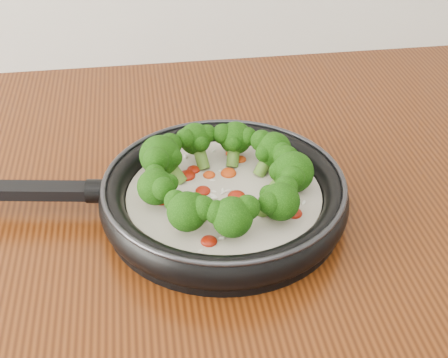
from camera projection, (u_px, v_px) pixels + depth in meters
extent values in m
cylinder|color=black|center=(224.00, 210.00, 0.73)|extent=(0.32, 0.32, 0.01)
torus|color=black|center=(224.00, 195.00, 0.72)|extent=(0.33, 0.33, 0.03)
torus|color=#2D2D33|center=(224.00, 182.00, 0.71)|extent=(0.32, 0.32, 0.01)
cube|color=black|center=(34.00, 191.00, 0.72)|extent=(0.17, 0.05, 0.01)
cylinder|color=black|center=(98.00, 191.00, 0.72)|extent=(0.03, 0.03, 0.03)
cylinder|color=beige|center=(224.00, 200.00, 0.73)|extent=(0.26, 0.26, 0.02)
ellipsoid|color=maroon|center=(187.00, 176.00, 0.75)|extent=(0.03, 0.03, 0.01)
ellipsoid|color=maroon|center=(239.00, 200.00, 0.71)|extent=(0.02, 0.02, 0.01)
ellipsoid|color=#D93F0D|center=(241.00, 159.00, 0.78)|extent=(0.02, 0.02, 0.01)
ellipsoid|color=maroon|center=(237.00, 196.00, 0.71)|extent=(0.03, 0.03, 0.01)
ellipsoid|color=maroon|center=(268.00, 204.00, 0.70)|extent=(0.02, 0.02, 0.01)
ellipsoid|color=#D93F0D|center=(209.00, 175.00, 0.75)|extent=(0.02, 0.02, 0.01)
ellipsoid|color=maroon|center=(196.00, 198.00, 0.71)|extent=(0.02, 0.02, 0.01)
ellipsoid|color=maroon|center=(203.00, 191.00, 0.72)|extent=(0.03, 0.03, 0.01)
ellipsoid|color=#D93F0D|center=(189.00, 199.00, 0.71)|extent=(0.02, 0.02, 0.01)
ellipsoid|color=maroon|center=(277.00, 205.00, 0.70)|extent=(0.03, 0.03, 0.01)
ellipsoid|color=maroon|center=(161.00, 200.00, 0.71)|extent=(0.03, 0.03, 0.01)
ellipsoid|color=#D93F0D|center=(231.00, 153.00, 0.79)|extent=(0.02, 0.02, 0.01)
ellipsoid|color=maroon|center=(193.00, 170.00, 0.76)|extent=(0.02, 0.02, 0.01)
ellipsoid|color=maroon|center=(209.00, 241.00, 0.65)|extent=(0.02, 0.02, 0.01)
ellipsoid|color=#D93F0D|center=(228.00, 173.00, 0.75)|extent=(0.02, 0.02, 0.01)
ellipsoid|color=maroon|center=(294.00, 213.00, 0.69)|extent=(0.02, 0.02, 0.01)
ellipsoid|color=white|center=(221.00, 171.00, 0.76)|extent=(0.01, 0.01, 0.00)
ellipsoid|color=white|center=(239.00, 198.00, 0.71)|extent=(0.01, 0.01, 0.00)
ellipsoid|color=white|center=(185.00, 156.00, 0.78)|extent=(0.01, 0.01, 0.00)
ellipsoid|color=white|center=(141.00, 193.00, 0.72)|extent=(0.01, 0.01, 0.00)
ellipsoid|color=white|center=(276.00, 196.00, 0.71)|extent=(0.01, 0.01, 0.00)
ellipsoid|color=white|center=(213.00, 218.00, 0.68)|extent=(0.01, 0.01, 0.00)
ellipsoid|color=white|center=(304.00, 203.00, 0.70)|extent=(0.01, 0.01, 0.00)
ellipsoid|color=white|center=(201.00, 251.00, 0.64)|extent=(0.01, 0.01, 0.00)
ellipsoid|color=white|center=(177.00, 196.00, 0.72)|extent=(0.01, 0.01, 0.00)
ellipsoid|color=white|center=(292.00, 195.00, 0.72)|extent=(0.01, 0.01, 0.00)
ellipsoid|color=white|center=(213.00, 195.00, 0.72)|extent=(0.01, 0.01, 0.00)
ellipsoid|color=white|center=(223.00, 193.00, 0.72)|extent=(0.01, 0.01, 0.00)
ellipsoid|color=white|center=(214.00, 151.00, 0.79)|extent=(0.01, 0.01, 0.00)
ellipsoid|color=white|center=(222.00, 190.00, 0.72)|extent=(0.01, 0.01, 0.00)
ellipsoid|color=white|center=(229.00, 173.00, 0.75)|extent=(0.01, 0.01, 0.00)
ellipsoid|color=white|center=(277.00, 217.00, 0.69)|extent=(0.01, 0.01, 0.00)
ellipsoid|color=white|center=(215.00, 198.00, 0.71)|extent=(0.01, 0.00, 0.00)
ellipsoid|color=white|center=(230.00, 202.00, 0.71)|extent=(0.01, 0.01, 0.00)
ellipsoid|color=white|center=(238.00, 193.00, 0.72)|extent=(0.01, 0.01, 0.00)
ellipsoid|color=white|center=(228.00, 191.00, 0.72)|extent=(0.01, 0.01, 0.00)
ellipsoid|color=white|center=(212.00, 181.00, 0.74)|extent=(0.01, 0.01, 0.00)
ellipsoid|color=white|center=(222.00, 238.00, 0.65)|extent=(0.01, 0.01, 0.00)
ellipsoid|color=white|center=(184.00, 228.00, 0.67)|extent=(0.01, 0.01, 0.00)
ellipsoid|color=white|center=(213.00, 192.00, 0.72)|extent=(0.01, 0.01, 0.00)
cylinder|color=olive|center=(279.00, 183.00, 0.72)|extent=(0.03, 0.02, 0.03)
sphere|color=black|center=(293.00, 172.00, 0.71)|extent=(0.06, 0.06, 0.05)
sphere|color=black|center=(287.00, 158.00, 0.72)|extent=(0.03, 0.03, 0.03)
sphere|color=black|center=(293.00, 177.00, 0.69)|extent=(0.03, 0.03, 0.03)
sphere|color=black|center=(279.00, 171.00, 0.71)|extent=(0.03, 0.03, 0.02)
cylinder|color=olive|center=(264.00, 165.00, 0.75)|extent=(0.03, 0.03, 0.03)
sphere|color=black|center=(274.00, 150.00, 0.75)|extent=(0.05, 0.05, 0.04)
sphere|color=black|center=(261.00, 141.00, 0.75)|extent=(0.03, 0.03, 0.03)
sphere|color=black|center=(281.00, 153.00, 0.73)|extent=(0.03, 0.03, 0.03)
sphere|color=black|center=(264.00, 153.00, 0.74)|extent=(0.02, 0.02, 0.02)
cylinder|color=olive|center=(233.00, 155.00, 0.77)|extent=(0.02, 0.03, 0.03)
sphere|color=black|center=(236.00, 138.00, 0.77)|extent=(0.05, 0.05, 0.04)
sphere|color=black|center=(223.00, 134.00, 0.76)|extent=(0.03, 0.03, 0.03)
sphere|color=black|center=(247.00, 137.00, 0.76)|extent=(0.03, 0.03, 0.02)
sphere|color=black|center=(233.00, 143.00, 0.76)|extent=(0.02, 0.02, 0.02)
cylinder|color=olive|center=(201.00, 156.00, 0.76)|extent=(0.02, 0.03, 0.03)
sphere|color=black|center=(195.00, 139.00, 0.76)|extent=(0.05, 0.05, 0.04)
sphere|color=black|center=(185.00, 139.00, 0.75)|extent=(0.03, 0.03, 0.02)
sphere|color=black|center=(207.00, 134.00, 0.76)|extent=(0.03, 0.03, 0.02)
sphere|color=black|center=(200.00, 144.00, 0.75)|extent=(0.02, 0.02, 0.02)
cylinder|color=olive|center=(174.00, 171.00, 0.73)|extent=(0.04, 0.03, 0.04)
sphere|color=black|center=(160.00, 156.00, 0.73)|extent=(0.06, 0.06, 0.05)
sphere|color=black|center=(156.00, 160.00, 0.71)|extent=(0.04, 0.04, 0.03)
sphere|color=black|center=(170.00, 145.00, 0.74)|extent=(0.03, 0.03, 0.03)
sphere|color=black|center=(172.00, 157.00, 0.72)|extent=(0.03, 0.03, 0.02)
cylinder|color=olive|center=(170.00, 195.00, 0.70)|extent=(0.03, 0.02, 0.03)
sphere|color=black|center=(155.00, 187.00, 0.68)|extent=(0.05, 0.05, 0.04)
sphere|color=black|center=(163.00, 189.00, 0.67)|extent=(0.03, 0.03, 0.03)
sphere|color=black|center=(155.00, 175.00, 0.69)|extent=(0.03, 0.03, 0.02)
sphere|color=black|center=(169.00, 183.00, 0.69)|extent=(0.02, 0.02, 0.02)
cylinder|color=olive|center=(195.00, 215.00, 0.67)|extent=(0.03, 0.03, 0.03)
sphere|color=black|center=(187.00, 212.00, 0.65)|extent=(0.05, 0.05, 0.04)
sphere|color=black|center=(203.00, 208.00, 0.64)|extent=(0.03, 0.03, 0.03)
sphere|color=black|center=(176.00, 201.00, 0.65)|extent=(0.03, 0.03, 0.02)
sphere|color=black|center=(195.00, 202.00, 0.66)|extent=(0.02, 0.02, 0.02)
cylinder|color=olive|center=(230.00, 219.00, 0.66)|extent=(0.02, 0.03, 0.03)
sphere|color=black|center=(232.00, 217.00, 0.64)|extent=(0.05, 0.05, 0.04)
sphere|color=black|center=(247.00, 208.00, 0.64)|extent=(0.03, 0.03, 0.03)
sphere|color=black|center=(216.00, 212.00, 0.64)|extent=(0.03, 0.03, 0.03)
sphere|color=black|center=(231.00, 206.00, 0.65)|extent=(0.02, 0.02, 0.02)
cylinder|color=olive|center=(268.00, 207.00, 0.68)|extent=(0.03, 0.03, 0.03)
sphere|color=black|center=(281.00, 202.00, 0.66)|extent=(0.05, 0.05, 0.04)
sphere|color=black|center=(286.00, 188.00, 0.67)|extent=(0.03, 0.03, 0.03)
sphere|color=black|center=(269.00, 203.00, 0.65)|extent=(0.03, 0.03, 0.02)
sphere|color=black|center=(269.00, 194.00, 0.67)|extent=(0.02, 0.02, 0.02)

